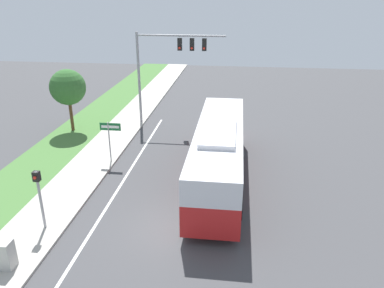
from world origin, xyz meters
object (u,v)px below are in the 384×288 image
pedestrian_signal (39,191)px  utility_cabinet (3,255)px  street_sign (110,134)px  bus (219,150)px  signal_gantry (167,58)px

pedestrian_signal → utility_cabinet: (-0.23, -2.69, -1.29)m
pedestrian_signal → street_sign: bearing=84.2°
street_sign → utility_cabinet: size_ratio=2.31×
bus → street_sign: size_ratio=4.61×
bus → pedestrian_signal: 9.44m
bus → utility_cabinet: bearing=-132.4°
street_sign → utility_cabinet: 10.07m
utility_cabinet → street_sign: bearing=84.5°
street_sign → utility_cabinet: street_sign is taller
signal_gantry → utility_cabinet: signal_gantry is taller
bus → signal_gantry: size_ratio=1.71×
pedestrian_signal → utility_cabinet: pedestrian_signal is taller
bus → signal_gantry: signal_gantry is taller
bus → signal_gantry: (-4.56, 9.09, 3.43)m
bus → signal_gantry: 10.74m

